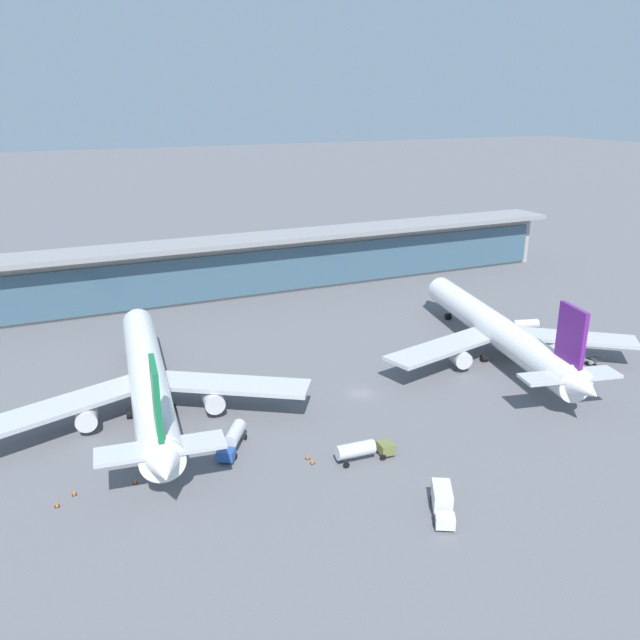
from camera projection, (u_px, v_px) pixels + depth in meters
name	position (u px, v px, depth m)	size (l,w,h in m)	color
ground_plane	(362.00, 393.00, 114.91)	(1200.00, 1200.00, 0.00)	slate
airliner_left_stand	(148.00, 380.00, 106.80)	(51.17, 67.00, 17.85)	white
airliner_centre_stand	(498.00, 330.00, 129.16)	(50.35, 66.45, 17.85)	white
service_truck_near_nose_grey	(521.00, 325.00, 143.93)	(8.89, 4.54, 2.95)	gray
service_truck_under_wing_white	(443.00, 501.00, 81.43)	(5.56, 7.50, 3.10)	silver
service_truck_mid_apron_grey	(585.00, 358.00, 128.23)	(2.04, 6.84, 2.70)	gray
service_truck_by_tail_blue	(233.00, 439.00, 96.32)	(6.57, 8.44, 2.95)	#234C9E
service_truck_on_taxiway_olive	(362.00, 449.00, 93.35)	(8.72, 2.91, 2.95)	olive
terminal_building	(239.00, 265.00, 170.07)	(189.25, 12.80, 15.20)	#9E998E
safety_cone_alpha	(308.00, 457.00, 94.12)	(0.62, 0.62, 0.70)	orange
safety_cone_bravo	(74.00, 493.00, 85.57)	(0.62, 0.62, 0.70)	orange
safety_cone_charlie	(312.00, 461.00, 92.92)	(0.62, 0.62, 0.70)	orange
safety_cone_delta	(57.00, 505.00, 83.12)	(0.62, 0.62, 0.70)	orange
safety_cone_echo	(135.00, 481.00, 88.16)	(0.62, 0.62, 0.70)	orange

